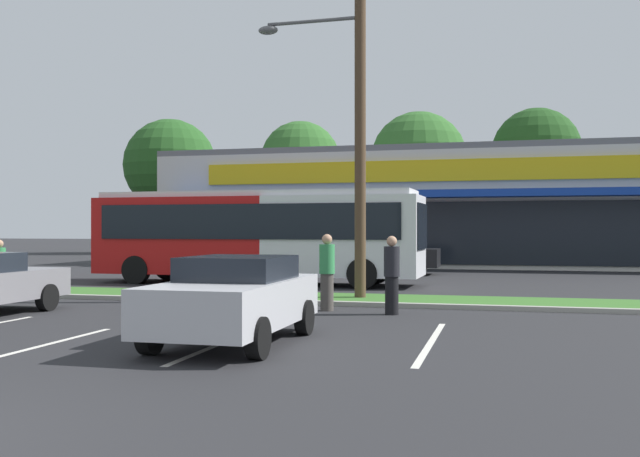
% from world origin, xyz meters
% --- Properties ---
extents(grass_median, '(56.00, 2.20, 0.12)m').
position_xyz_m(grass_median, '(0.00, 14.00, 0.06)').
color(grass_median, '#386B28').
rests_on(grass_median, ground_plane).
extents(curb_lip, '(56.00, 0.24, 0.12)m').
position_xyz_m(curb_lip, '(0.00, 12.78, 0.06)').
color(curb_lip, '#99968C').
rests_on(curb_lip, ground_plane).
extents(parking_stripe_1, '(0.12, 4.80, 0.01)m').
position_xyz_m(parking_stripe_1, '(-1.46, 5.25, 0.00)').
color(parking_stripe_1, silver).
rests_on(parking_stripe_1, ground_plane).
extents(parking_stripe_2, '(0.12, 4.80, 0.01)m').
position_xyz_m(parking_stripe_2, '(1.32, 6.87, 0.00)').
color(parking_stripe_2, silver).
rests_on(parking_stripe_2, ground_plane).
extents(parking_stripe_3, '(0.12, 4.80, 0.01)m').
position_xyz_m(parking_stripe_3, '(4.75, 7.61, 0.00)').
color(parking_stripe_3, silver).
rests_on(parking_stripe_3, ground_plane).
extents(storefront_building, '(30.34, 14.00, 6.11)m').
position_xyz_m(storefront_building, '(3.21, 36.33, 3.06)').
color(storefront_building, beige).
rests_on(storefront_building, ground_plane).
extents(tree_far_left, '(7.27, 7.27, 10.62)m').
position_xyz_m(tree_far_left, '(-19.49, 46.94, 6.97)').
color(tree_far_left, '#473323').
rests_on(tree_far_left, ground_plane).
extents(tree_left, '(5.96, 5.96, 9.94)m').
position_xyz_m(tree_left, '(-8.59, 46.22, 6.94)').
color(tree_left, '#473323').
rests_on(tree_left, ground_plane).
extents(tree_mid_left, '(6.90, 6.90, 10.42)m').
position_xyz_m(tree_mid_left, '(0.09, 47.00, 6.96)').
color(tree_mid_left, '#473323').
rests_on(tree_mid_left, ground_plane).
extents(tree_mid, '(6.09, 6.09, 10.30)m').
position_xyz_m(tree_mid, '(8.24, 46.73, 7.24)').
color(tree_mid, '#473323').
rests_on(tree_mid, ground_plane).
extents(utility_pole, '(3.03, 2.40, 10.53)m').
position_xyz_m(utility_pole, '(2.13, 13.99, 5.62)').
color(utility_pole, '#4C3826').
rests_on(utility_pole, ground_plane).
extents(city_bus, '(11.70, 2.83, 3.25)m').
position_xyz_m(city_bus, '(-2.45, 19.09, 1.76)').
color(city_bus, '#B71414').
rests_on(city_bus, ground_plane).
extents(car_0, '(4.74, 1.95, 1.47)m').
position_xyz_m(car_0, '(-5.90, 25.56, 0.75)').
color(car_0, silver).
rests_on(car_0, ground_plane).
extents(car_1, '(4.71, 1.90, 1.56)m').
position_xyz_m(car_1, '(0.95, 25.67, 0.81)').
color(car_1, black).
rests_on(car_1, ground_plane).
extents(car_2, '(1.97, 4.14, 1.47)m').
position_xyz_m(car_2, '(1.55, 6.64, 0.77)').
color(car_2, '#B7B7BC').
rests_on(car_2, ground_plane).
extents(pedestrian_by_pole, '(0.37, 0.37, 1.82)m').
position_xyz_m(pedestrian_by_pole, '(1.91, 11.71, 0.91)').
color(pedestrian_by_pole, '#47423D').
rests_on(pedestrian_by_pole, ground_plane).
extents(pedestrian_mid, '(0.36, 0.36, 1.78)m').
position_xyz_m(pedestrian_mid, '(3.51, 11.34, 0.89)').
color(pedestrian_mid, black).
rests_on(pedestrian_mid, ground_plane).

